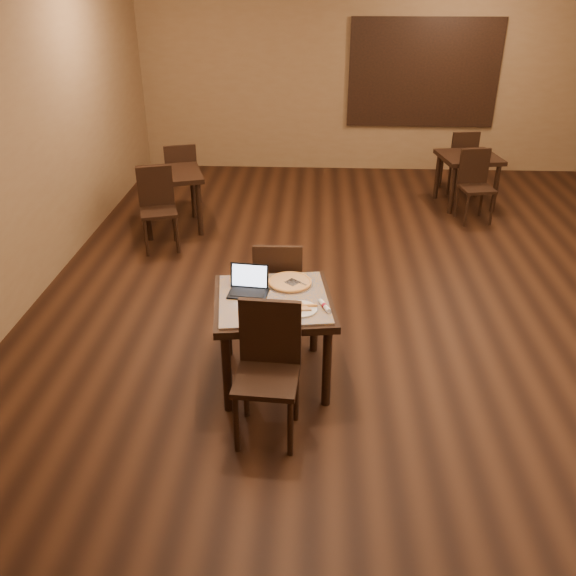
# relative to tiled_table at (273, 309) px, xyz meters

# --- Properties ---
(ground) EXTENTS (10.00, 10.00, 0.00)m
(ground) POSITION_rel_tiled_table_xyz_m (1.45, 0.98, -0.66)
(ground) COLOR black
(ground) RESTS_ON ground
(wall_back) EXTENTS (8.00, 0.02, 3.00)m
(wall_back) POSITION_rel_tiled_table_xyz_m (1.45, 5.98, 0.84)
(wall_back) COLOR olive
(wall_back) RESTS_ON ground
(mural) EXTENTS (2.34, 0.05, 1.64)m
(mural) POSITION_rel_tiled_table_xyz_m (1.95, 5.94, 0.89)
(mural) COLOR #26588D
(mural) RESTS_ON wall_back
(tiled_table) EXTENTS (1.04, 1.04, 0.76)m
(tiled_table) POSITION_rel_tiled_table_xyz_m (0.00, 0.00, 0.00)
(tiled_table) COLOR black
(tiled_table) RESTS_ON ground
(chair_main_near) EXTENTS (0.47, 0.47, 1.02)m
(chair_main_near) POSITION_rel_tiled_table_xyz_m (0.01, -0.61, -0.08)
(chair_main_near) COLOR black
(chair_main_near) RESTS_ON ground
(chair_main_far) EXTENTS (0.43, 0.43, 0.98)m
(chair_main_far) POSITION_rel_tiled_table_xyz_m (0.00, 0.61, -0.11)
(chair_main_far) COLOR black
(chair_main_far) RESTS_ON ground
(laptop) EXTENTS (0.33, 0.27, 0.21)m
(laptop) POSITION_rel_tiled_table_xyz_m (-0.20, 0.10, 0.16)
(laptop) COLOR black
(laptop) RESTS_ON tiled_table
(plate) EXTENTS (0.25, 0.25, 0.01)m
(plate) POSITION_rel_tiled_table_xyz_m (0.22, -0.18, 0.11)
(plate) COLOR white
(plate) RESTS_ON tiled_table
(pizza_slice) EXTENTS (0.20, 0.20, 0.02)m
(pizza_slice) POSITION_rel_tiled_table_xyz_m (0.22, -0.18, 0.13)
(pizza_slice) COLOR beige
(pizza_slice) RESTS_ON plate
(pizza_pan) EXTENTS (0.38, 0.38, 0.01)m
(pizza_pan) POSITION_rel_tiled_table_xyz_m (0.12, 0.24, 0.11)
(pizza_pan) COLOR silver
(pizza_pan) RESTS_ON tiled_table
(pizza_whole) EXTENTS (0.36, 0.36, 0.03)m
(pizza_whole) POSITION_rel_tiled_table_xyz_m (0.12, 0.24, 0.12)
(pizza_whole) COLOR beige
(pizza_whole) RESTS_ON pizza_pan
(spatula) EXTENTS (0.25, 0.23, 0.01)m
(spatula) POSITION_rel_tiled_table_xyz_m (0.14, 0.22, 0.13)
(spatula) COLOR silver
(spatula) RESTS_ON pizza_whole
(napkin_roll) EXTENTS (0.10, 0.17, 0.04)m
(napkin_roll) POSITION_rel_tiled_table_xyz_m (0.40, -0.14, 0.12)
(napkin_roll) COLOR white
(napkin_roll) RESTS_ON tiled_table
(other_table_a) EXTENTS (0.89, 0.89, 0.72)m
(other_table_a) POSITION_rel_tiled_table_xyz_m (2.42, 4.28, -0.06)
(other_table_a) COLOR black
(other_table_a) RESTS_ON ground
(other_table_a_chair_near) EXTENTS (0.47, 0.47, 0.93)m
(other_table_a_chair_near) POSITION_rel_tiled_table_xyz_m (2.41, 3.73, -0.13)
(other_table_a_chair_near) COLOR black
(other_table_a_chair_near) RESTS_ON ground
(other_table_a_chair_far) EXTENTS (0.47, 0.47, 0.93)m
(other_table_a_chair_far) POSITION_rel_tiled_table_xyz_m (2.44, 4.83, -0.13)
(other_table_a_chair_far) COLOR black
(other_table_a_chair_far) RESTS_ON ground
(other_table_b) EXTENTS (1.00, 1.00, 0.75)m
(other_table_b) POSITION_rel_tiled_table_xyz_m (-1.55, 3.21, -0.04)
(other_table_b) COLOR black
(other_table_b) RESTS_ON ground
(other_table_b_chair_near) EXTENTS (0.53, 0.53, 0.97)m
(other_table_b_chair_near) POSITION_rel_tiled_table_xyz_m (-1.57, 2.64, -0.11)
(other_table_b_chair_near) COLOR black
(other_table_b_chair_near) RESTS_ON ground
(other_table_b_chair_far) EXTENTS (0.53, 0.53, 0.97)m
(other_table_b_chair_far) POSITION_rel_tiled_table_xyz_m (-1.52, 3.78, -0.11)
(other_table_b_chair_far) COLOR black
(other_table_b_chair_far) RESTS_ON ground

